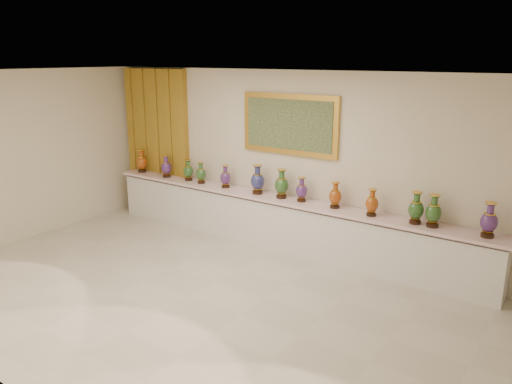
# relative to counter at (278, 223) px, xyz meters

# --- Properties ---
(ground) EXTENTS (8.00, 8.00, 0.00)m
(ground) POSITION_rel_counter_xyz_m (0.00, -2.27, -0.44)
(ground) COLOR beige
(ground) RESTS_ON ground
(room) EXTENTS (8.00, 8.00, 8.00)m
(room) POSITION_rel_counter_xyz_m (-2.53, 0.17, 1.16)
(room) COLOR beige
(room) RESTS_ON ground
(counter) EXTENTS (7.28, 0.48, 0.90)m
(counter) POSITION_rel_counter_xyz_m (0.00, 0.00, 0.00)
(counter) COLOR white
(counter) RESTS_ON ground
(vase_0) EXTENTS (0.27, 0.27, 0.47)m
(vase_0) POSITION_rel_counter_xyz_m (-3.32, -0.03, 0.68)
(vase_0) COLOR black
(vase_0) RESTS_ON counter
(vase_1) EXTENTS (0.25, 0.25, 0.44)m
(vase_1) POSITION_rel_counter_xyz_m (-2.59, -0.05, 0.66)
(vase_1) COLOR black
(vase_1) RESTS_ON counter
(vase_2) EXTENTS (0.23, 0.23, 0.41)m
(vase_2) POSITION_rel_counter_xyz_m (-2.05, -0.00, 0.65)
(vase_2) COLOR black
(vase_2) RESTS_ON counter
(vase_3) EXTENTS (0.21, 0.21, 0.40)m
(vase_3) POSITION_rel_counter_xyz_m (-1.71, -0.03, 0.64)
(vase_3) COLOR black
(vase_3) RESTS_ON counter
(vase_4) EXTENTS (0.25, 0.25, 0.41)m
(vase_4) POSITION_rel_counter_xyz_m (-1.14, -0.01, 0.65)
(vase_4) COLOR black
(vase_4) RESTS_ON counter
(vase_5) EXTENTS (0.29, 0.29, 0.51)m
(vase_5) POSITION_rel_counter_xyz_m (-0.42, -0.01, 0.69)
(vase_5) COLOR black
(vase_5) RESTS_ON counter
(vase_6) EXTENTS (0.29, 0.29, 0.50)m
(vase_6) POSITION_rel_counter_xyz_m (0.06, -0.00, 0.69)
(vase_6) COLOR black
(vase_6) RESTS_ON counter
(vase_7) EXTENTS (0.22, 0.22, 0.41)m
(vase_7) POSITION_rel_counter_xyz_m (0.44, 0.01, 0.65)
(vase_7) COLOR black
(vase_7) RESTS_ON counter
(vase_8) EXTENTS (0.21, 0.21, 0.42)m
(vase_8) POSITION_rel_counter_xyz_m (1.06, 0.00, 0.65)
(vase_8) COLOR black
(vase_8) RESTS_ON counter
(vase_9) EXTENTS (0.25, 0.25, 0.42)m
(vase_9) POSITION_rel_counter_xyz_m (1.68, -0.05, 0.65)
(vase_9) COLOR black
(vase_9) RESTS_ON counter
(vase_10) EXTENTS (0.26, 0.26, 0.47)m
(vase_10) POSITION_rel_counter_xyz_m (2.34, -0.02, 0.67)
(vase_10) COLOR black
(vase_10) RESTS_ON counter
(vase_11) EXTENTS (0.26, 0.26, 0.47)m
(vase_11) POSITION_rel_counter_xyz_m (2.58, -0.02, 0.67)
(vase_11) COLOR black
(vase_11) RESTS_ON counter
(vase_12) EXTENTS (0.27, 0.27, 0.48)m
(vase_12) POSITION_rel_counter_xyz_m (3.30, -0.02, 0.68)
(vase_12) COLOR black
(vase_12) RESTS_ON counter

